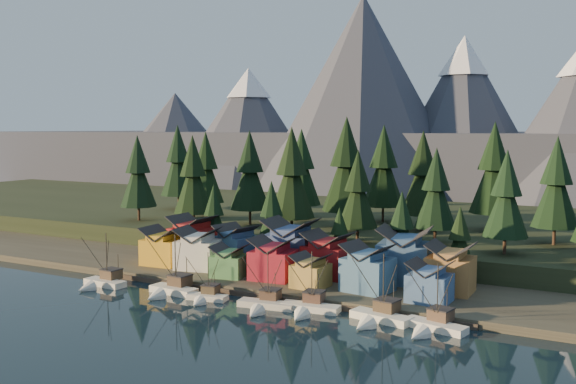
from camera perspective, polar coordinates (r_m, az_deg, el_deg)
The scene contains 45 objects.
ground at distance 110.54m, azimuth -6.34°, elevation -11.22°, with size 500.00×500.00×0.00m, color black.
shore_strip at distance 144.03m, azimuth 2.73°, elevation -6.87°, with size 400.00×50.00×1.50m, color #353127.
hillside at distance 189.27m, azimuth 9.22°, elevation -3.21°, with size 420.00×100.00×6.00m, color black.
dock at distance 123.84m, azimuth -1.98°, elevation -9.08°, with size 80.00×4.00×1.00m, color #433A30.
mountain_ridge at distance 307.56m, azimuth 16.02°, elevation 4.37°, with size 560.00×190.00×90.00m.
boat_0 at distance 136.36m, azimuth -16.31°, elevation -7.12°, with size 9.76×10.51×12.06m.
boat_1 at distance 126.95m, azimuth -10.49°, elevation -7.85°, with size 10.37×11.15×12.91m.
boat_2 at distance 121.57m, azimuth -7.37°, elevation -8.69°, with size 8.12×8.63×9.98m.
boat_3 at distance 115.34m, azimuth -2.14°, elevation -9.41°, with size 11.03×11.78×11.27m.
boat_4 at distance 113.41m, azimuth 1.79°, elevation -9.62°, with size 11.04×11.85×11.68m.
boat_5 at distance 108.65m, azimuth 7.95°, elevation -10.22°, with size 11.19×11.81×12.61m.
boat_6 at distance 105.69m, azimuth 12.64°, elevation -10.87°, with size 11.01×11.58×11.87m.
house_front_0 at distance 147.24m, azimuth -10.98°, elevation -4.64°, with size 9.00×8.57×8.43m.
house_front_1 at distance 141.78m, azimuth -7.99°, elevation -4.88°, with size 10.13×9.87×8.92m.
house_front_2 at distance 133.72m, azimuth -5.23°, elevation -6.04°, with size 7.60×7.65×6.54m.
house_front_3 at distance 130.75m, azimuth -1.33°, elevation -5.83°, with size 9.06×8.71×8.49m.
house_front_4 at distance 124.53m, azimuth 2.03°, elevation -6.94°, with size 6.64×7.11×6.38m.
house_front_5 at distance 122.13m, azimuth 7.11°, elevation -6.57°, with size 9.60×8.94×9.00m.
house_front_6 at distance 116.81m, azimuth 12.47°, elevation -7.70°, with size 7.50×7.12×7.21m.
house_back_0 at distance 153.41m, azimuth -8.51°, elevation -3.87°, with size 9.34×8.98×10.00m.
house_back_1 at distance 145.19m, azimuth -4.63°, elevation -4.60°, with size 9.32×9.40×8.88m.
house_back_2 at distance 138.77m, azimuth 0.25°, elevation -4.58°, with size 10.91×10.11×11.07m.
house_back_3 at distance 133.11m, azimuth 3.55°, elevation -5.46°, with size 9.78×8.87×9.25m.
house_back_4 at distance 130.03m, azimuth 10.32°, elevation -5.40°, with size 11.31×10.97×10.97m.
house_back_5 at distance 124.10m, azimuth 14.23°, elevation -6.45°, with size 8.29×8.39×9.26m.
tree_hill_0 at distance 185.47m, azimuth -13.19°, elevation 1.58°, with size 10.39×10.39×24.20m.
tree_hill_1 at distance 190.55m, azimuth -7.30°, elevation 1.95°, with size 10.80×10.80×25.15m.
tree_hill_2 at distance 168.57m, azimuth -8.44°, elevation 1.30°, with size 10.47×10.47×24.39m.
tree_hill_3 at distance 172.88m, azimuth -3.41°, elevation 1.68°, with size 10.99×10.99×25.61m.
tree_hill_4 at distance 182.07m, azimuth 1.20°, elevation 1.97°, with size 11.17×11.17×26.01m.
tree_hill_5 at distance 155.31m, azimuth 0.34°, elevation 1.42°, with size 11.37×11.37×26.50m.
tree_hill_6 at distance 165.35m, azimuth 5.21°, elevation 2.16°, with size 12.51×12.51×29.15m.
tree_hill_7 at distance 146.24m, azimuth 6.23°, elevation -0.01°, with size 9.12×9.12×21.25m.
tree_hill_8 at distance 166.09m, azimuth 11.88°, elevation 1.40°, with size 10.98×10.98×25.57m.
tree_hill_9 at distance 147.81m, azimuth 13.01°, elevation 0.06°, with size 9.37×9.37×21.83m.
tree_hill_10 at distance 170.16m, azimuth 17.83°, elevation 1.76°, with size 11.94×11.94×27.82m.
tree_hill_11 at distance 139.62m, azimuth 18.83°, elevation -0.43°, with size 9.36×9.36×21.81m.
tree_hill_12 at distance 154.31m, azimuth 22.73°, elevation 0.53°, with size 10.50×10.50×24.46m.
tree_hill_15 at distance 179.81m, azimuth 8.49°, elevation 2.04°, with size 11.62×11.62×27.08m.
tree_hill_16 at distance 209.21m, azimuth -9.75°, elevation 2.55°, with size 11.68×11.68×27.20m.
tree_shore_0 at distance 156.05m, azimuth -6.60°, elevation -2.14°, with size 7.39×7.39×17.20m.
tree_shore_1 at distance 147.51m, azimuth -1.47°, elevation -2.25°, with size 8.00×8.00×18.63m.
tree_shore_2 at distance 140.45m, azimuth 4.59°, elevation -3.82°, with size 5.82×5.82×13.56m.
tree_shore_3 at distance 135.21m, azimuth 10.06°, elevation -3.29°, with size 7.60×7.60×17.70m.
tree_shore_4 at distance 132.30m, azimuth 15.01°, elevation -4.18°, with size 6.55×6.55×15.26m.
Camera 1 is at (59.93, -87.15, 32.14)m, focal length 40.00 mm.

